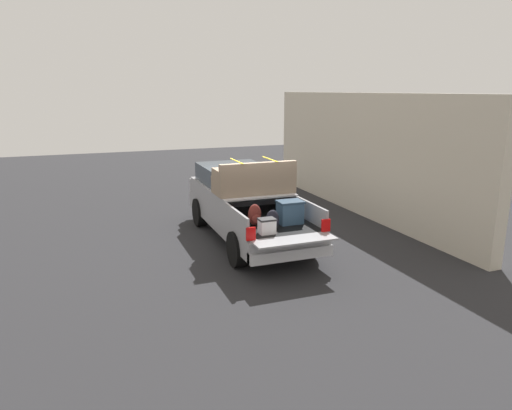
% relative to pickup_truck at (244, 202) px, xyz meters
% --- Properties ---
extents(ground_plane, '(40.00, 40.00, 0.00)m').
position_rel_pickup_truck_xyz_m(ground_plane, '(-0.35, 0.00, -0.96)').
color(ground_plane, '#262628').
extents(pickup_truck, '(6.05, 2.06, 2.23)m').
position_rel_pickup_truck_xyz_m(pickup_truck, '(0.00, 0.00, 0.00)').
color(pickup_truck, gray).
rests_on(pickup_truck, ground_plane).
extents(building_facade, '(11.25, 0.36, 3.84)m').
position_rel_pickup_truck_xyz_m(building_facade, '(1.22, -4.42, 0.96)').
color(building_facade, beige).
rests_on(building_facade, ground_plane).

